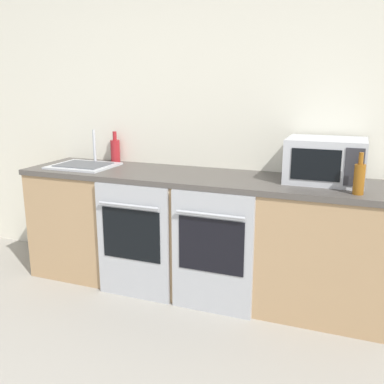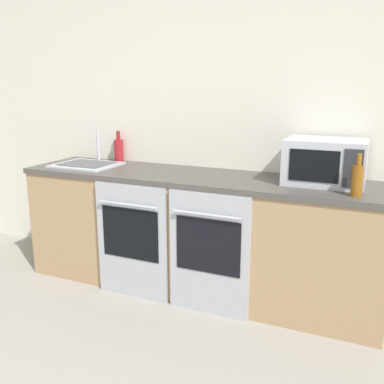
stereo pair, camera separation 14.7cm
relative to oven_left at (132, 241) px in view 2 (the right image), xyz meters
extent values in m
cube|color=silver|center=(0.37, 0.67, 0.86)|extent=(10.00, 0.06, 2.60)
cube|color=tan|center=(0.37, 0.33, -0.01)|extent=(2.69, 0.62, 0.86)
cube|color=#4C4742|center=(0.37, 0.33, 0.44)|extent=(2.71, 0.65, 0.04)
cube|color=#A8AAAF|center=(0.00, 0.00, -0.01)|extent=(0.57, 0.03, 0.86)
cube|color=black|center=(0.00, -0.02, 0.06)|extent=(0.46, 0.01, 0.38)
cylinder|color=#A8AAAF|center=(0.00, -0.04, 0.28)|extent=(0.47, 0.02, 0.02)
cube|color=#A8AAAF|center=(0.60, 0.00, -0.01)|extent=(0.57, 0.03, 0.86)
cube|color=black|center=(0.60, -0.02, 0.06)|extent=(0.46, 0.01, 0.38)
cylinder|color=#A8AAAF|center=(0.60, -0.04, 0.28)|extent=(0.47, 0.02, 0.02)
cube|color=#B7BABF|center=(1.26, 0.41, 0.61)|extent=(0.51, 0.39, 0.30)
cube|color=black|center=(1.22, 0.21, 0.61)|extent=(0.31, 0.01, 0.20)
cube|color=#2D2D33|center=(1.45, 0.21, 0.61)|extent=(0.11, 0.01, 0.24)
cylinder|color=maroon|center=(-0.46, 0.57, 0.56)|extent=(0.08, 0.08, 0.19)
cylinder|color=maroon|center=(-0.46, 0.57, 0.69)|extent=(0.03, 0.03, 0.07)
cylinder|color=#8C5114|center=(1.48, 0.13, 0.55)|extent=(0.07, 0.07, 0.18)
cylinder|color=#8C5114|center=(1.48, 0.13, 0.68)|extent=(0.03, 0.03, 0.07)
cube|color=#B7BABF|center=(-0.59, 0.30, 0.47)|extent=(0.49, 0.42, 0.01)
cube|color=#4C4F54|center=(-0.59, 0.30, 0.48)|extent=(0.39, 0.30, 0.01)
cylinder|color=#B7BABF|center=(-0.59, 0.47, 0.61)|extent=(0.02, 0.02, 0.27)
camera|label=1|loc=(1.45, -2.55, 1.10)|focal=40.00mm
camera|label=2|loc=(1.58, -2.50, 1.10)|focal=40.00mm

